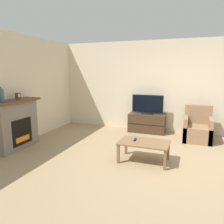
{
  "coord_description": "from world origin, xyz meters",
  "views": [
    {
      "loc": [
        0.47,
        -4.21,
        1.81
      ],
      "look_at": [
        -1.3,
        0.57,
        0.85
      ],
      "focal_mm": 35.0,
      "sensor_mm": 36.0,
      "label": 1
    }
  ],
  "objects_px": {
    "tv_stand": "(147,123)",
    "fireplace": "(16,124)",
    "coffee_table": "(144,144)",
    "mantel_vase_left": "(0,95)",
    "mantel_clock": "(18,96)",
    "armchair": "(197,129)",
    "tv": "(147,105)",
    "remote": "(135,140)"
  },
  "relations": [
    {
      "from": "fireplace",
      "to": "coffee_table",
      "type": "relative_size",
      "value": 1.23
    },
    {
      "from": "mantel_clock",
      "to": "tv_stand",
      "type": "xyz_separation_m",
      "value": [
        2.58,
        2.34,
        -0.96
      ]
    },
    {
      "from": "armchair",
      "to": "tv",
      "type": "bearing_deg",
      "value": 167.38
    },
    {
      "from": "mantel_vase_left",
      "to": "tv_stand",
      "type": "bearing_deg",
      "value": 47.59
    },
    {
      "from": "armchair",
      "to": "coffee_table",
      "type": "bearing_deg",
      "value": -119.25
    },
    {
      "from": "fireplace",
      "to": "tv",
      "type": "xyz_separation_m",
      "value": [
        2.6,
        2.46,
        0.23
      ]
    },
    {
      "from": "mantel_clock",
      "to": "tv",
      "type": "height_order",
      "value": "mantel_clock"
    },
    {
      "from": "tv_stand",
      "to": "armchair",
      "type": "relative_size",
      "value": 1.18
    },
    {
      "from": "mantel_vase_left",
      "to": "coffee_table",
      "type": "distance_m",
      "value": 3.18
    },
    {
      "from": "coffee_table",
      "to": "fireplace",
      "type": "bearing_deg",
      "value": -174.2
    },
    {
      "from": "mantel_clock",
      "to": "remote",
      "type": "distance_m",
      "value": 2.89
    },
    {
      "from": "coffee_table",
      "to": "remote",
      "type": "height_order",
      "value": "remote"
    },
    {
      "from": "tv_stand",
      "to": "fireplace",
      "type": "bearing_deg",
      "value": -136.56
    },
    {
      "from": "fireplace",
      "to": "coffee_table",
      "type": "bearing_deg",
      "value": 5.8
    },
    {
      "from": "mantel_vase_left",
      "to": "coffee_table",
      "type": "relative_size",
      "value": 0.33
    },
    {
      "from": "mantel_clock",
      "to": "remote",
      "type": "relative_size",
      "value": 0.98
    },
    {
      "from": "fireplace",
      "to": "tv_stand",
      "type": "relative_size",
      "value": 1.14
    },
    {
      "from": "armchair",
      "to": "tv_stand",
      "type": "bearing_deg",
      "value": 167.3
    },
    {
      "from": "coffee_table",
      "to": "tv_stand",
      "type": "bearing_deg",
      "value": 99.86
    },
    {
      "from": "mantel_vase_left",
      "to": "remote",
      "type": "bearing_deg",
      "value": 14.37
    },
    {
      "from": "mantel_clock",
      "to": "coffee_table",
      "type": "distance_m",
      "value": 3.09
    },
    {
      "from": "mantel_vase_left",
      "to": "tv",
      "type": "relative_size",
      "value": 0.36
    },
    {
      "from": "mantel_clock",
      "to": "tv",
      "type": "distance_m",
      "value": 3.51
    },
    {
      "from": "mantel_vase_left",
      "to": "mantel_clock",
      "type": "relative_size",
      "value": 2.18
    },
    {
      "from": "fireplace",
      "to": "armchair",
      "type": "height_order",
      "value": "fireplace"
    },
    {
      "from": "fireplace",
      "to": "remote",
      "type": "xyz_separation_m",
      "value": [
        2.78,
        0.34,
        -0.17
      ]
    },
    {
      "from": "tv",
      "to": "remote",
      "type": "bearing_deg",
      "value": -85.16
    },
    {
      "from": "coffee_table",
      "to": "mantel_vase_left",
      "type": "bearing_deg",
      "value": -167.28
    },
    {
      "from": "tv_stand",
      "to": "tv",
      "type": "relative_size",
      "value": 1.17
    },
    {
      "from": "fireplace",
      "to": "mantel_clock",
      "type": "bearing_deg",
      "value": 81.78
    },
    {
      "from": "coffee_table",
      "to": "tv",
      "type": "bearing_deg",
      "value": 99.87
    },
    {
      "from": "mantel_clock",
      "to": "fireplace",
      "type": "bearing_deg",
      "value": -98.22
    },
    {
      "from": "mantel_clock",
      "to": "tv_stand",
      "type": "relative_size",
      "value": 0.14
    },
    {
      "from": "coffee_table",
      "to": "remote",
      "type": "distance_m",
      "value": 0.21
    },
    {
      "from": "mantel_vase_left",
      "to": "coffee_table",
      "type": "xyz_separation_m",
      "value": [
        2.96,
        0.67,
        -0.95
      ]
    },
    {
      "from": "mantel_clock",
      "to": "armchair",
      "type": "bearing_deg",
      "value": 26.89
    },
    {
      "from": "fireplace",
      "to": "tv",
      "type": "height_order",
      "value": "fireplace"
    },
    {
      "from": "fireplace",
      "to": "mantel_clock",
      "type": "height_order",
      "value": "mantel_clock"
    },
    {
      "from": "coffee_table",
      "to": "armchair",
      "type": "bearing_deg",
      "value": 60.75
    },
    {
      "from": "fireplace",
      "to": "coffee_table",
      "type": "xyz_separation_m",
      "value": [
        2.98,
        0.3,
        -0.23
      ]
    },
    {
      "from": "tv",
      "to": "remote",
      "type": "distance_m",
      "value": 2.16
    },
    {
      "from": "coffee_table",
      "to": "remote",
      "type": "relative_size",
      "value": 6.48
    }
  ]
}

